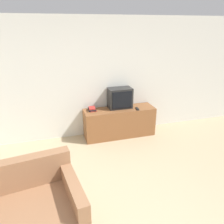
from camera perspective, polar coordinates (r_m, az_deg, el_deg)
wall_back at (r=4.79m, az=-8.45°, el=8.24°), size 9.00×0.06×2.60m
tv_stand at (r=5.01m, az=1.93°, el=-2.68°), size 1.60×0.48×0.66m
television at (r=4.89m, az=2.08°, el=3.68°), size 0.52×0.33×0.45m
book_stack at (r=4.79m, az=-5.22°, el=0.77°), size 0.18×0.21×0.07m
remote_on_stand at (r=4.88m, az=6.64°, el=0.85°), size 0.06×0.16×0.02m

